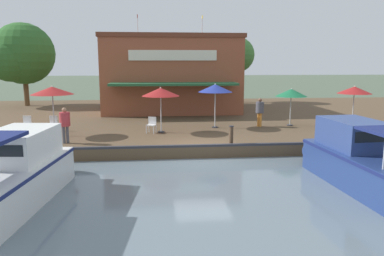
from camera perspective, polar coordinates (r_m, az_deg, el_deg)
The scene contains 19 objects.
ground_plane at distance 16.86m, azimuth 1.55°, elevation -4.92°, with size 220.00×220.00×0.00m, color #4C5B47.
quay_deck at distance 27.54m, azimuth -1.31°, elevation 1.56°, with size 22.00×56.00×0.60m, color brown.
quay_edge_fender at distance 16.80m, azimuth 1.52°, elevation -2.69°, with size 0.20×50.40×0.10m, color #2D2D33.
waterfront_restaurant at distance 30.11m, azimuth -3.28°, elevation 8.32°, with size 10.04×10.24×7.37m.
patio_umbrella_mid_patio_right at distance 20.29m, azimuth -20.54°, elevation 5.35°, with size 2.12×2.12×2.57m.
patio_umbrella_by_entrance at distance 23.29m, azimuth 23.52°, elevation 5.31°, with size 1.90×1.90×2.42m.
patio_umbrella_back_row at distance 20.01m, azimuth -4.80°, elevation 5.49°, with size 2.02×2.02×2.44m.
patio_umbrella_far_corner at distance 22.88m, azimuth 14.89°, elevation 5.22°, with size 1.85×1.85×2.24m.
patio_umbrella_near_quay_edge at distance 21.41m, azimuth 3.56°, elevation 6.06°, with size 1.96×1.96×2.55m.
cafe_chair_beside_entrance at distance 20.14m, azimuth -6.17°, elevation 0.61°, with size 0.56×0.56×0.85m.
cafe_chair_mid_patio at distance 21.82m, azimuth -20.45°, elevation 0.76°, with size 0.49×0.49×0.85m.
cafe_chair_under_first_umbrella at distance 22.34m, azimuth -23.92°, elevation 0.73°, with size 0.47×0.47×0.85m.
person_near_entrance at distance 22.25m, azimuth 10.30°, elevation 2.90°, with size 0.47×0.47×1.68m.
person_mid_patio at distance 18.30m, azimuth -18.81°, elevation 1.02°, with size 0.48×0.48×1.68m.
motorboat_outer_channel at distance 13.10m, azimuth -25.02°, elevation -6.13°, with size 6.88×2.86×2.35m.
motorboat_distant_upstream at distance 14.73m, azimuth 23.66°, elevation -4.29°, with size 6.54×2.41×2.24m.
mooring_post at distance 17.18m, azimuth 6.00°, elevation -1.08°, with size 0.22×0.22×0.89m.
tree_behind_restaurant at distance 35.58m, azimuth 6.71°, elevation 10.84°, with size 3.43×3.27×6.06m.
tree_upstream_bank at distance 35.35m, azimuth -24.74°, elevation 10.04°, with size 5.46×5.20×7.06m.
Camera 1 is at (16.16, -2.06, 4.34)m, focal length 35.00 mm.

